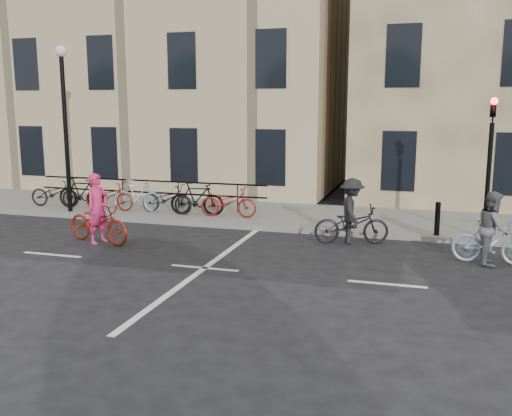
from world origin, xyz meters
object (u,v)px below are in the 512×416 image
(lamp_post, at_px, (64,108))
(cyclist_pink, at_px, (98,219))
(cyclist_dark, at_px, (352,218))
(cyclist_grey, at_px, (492,235))
(traffic_light, at_px, (490,150))

(lamp_post, bearing_deg, cyclist_pink, -45.42)
(lamp_post, xyz_separation_m, cyclist_dark, (9.33, -1.12, -2.81))
(cyclist_grey, relative_size, cyclist_dark, 0.86)
(cyclist_pink, height_order, cyclist_dark, cyclist_pink)
(cyclist_pink, distance_m, cyclist_grey, 9.78)
(cyclist_dark, bearing_deg, cyclist_grey, -123.23)
(cyclist_pink, distance_m, cyclist_dark, 6.68)
(traffic_light, distance_m, cyclist_dark, 3.95)
(traffic_light, height_order, lamp_post, lamp_post)
(traffic_light, bearing_deg, cyclist_dark, -162.53)
(lamp_post, distance_m, cyclist_dark, 9.81)
(traffic_light, height_order, cyclist_dark, traffic_light)
(cyclist_pink, bearing_deg, traffic_light, -58.54)
(cyclist_dark, bearing_deg, cyclist_pink, 90.34)
(traffic_light, bearing_deg, cyclist_grey, -90.83)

